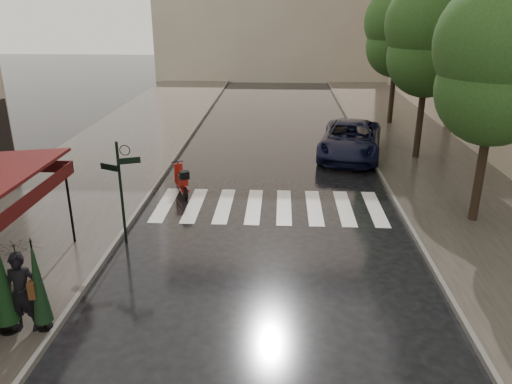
# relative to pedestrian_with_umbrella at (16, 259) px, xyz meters

# --- Properties ---
(ground) EXTENTS (120.00, 120.00, 0.00)m
(ground) POSITION_rel_pedestrian_with_umbrella_xyz_m (2.00, 1.42, -1.80)
(ground) COLOR black
(ground) RESTS_ON ground
(sidewalk_near) EXTENTS (6.00, 60.00, 0.12)m
(sidewalk_near) POSITION_rel_pedestrian_with_umbrella_xyz_m (-2.50, 13.42, -1.74)
(sidewalk_near) COLOR #38332D
(sidewalk_near) RESTS_ON ground
(sidewalk_far) EXTENTS (5.50, 60.00, 0.12)m
(sidewalk_far) POSITION_rel_pedestrian_with_umbrella_xyz_m (12.25, 13.42, -1.74)
(sidewalk_far) COLOR #38332D
(sidewalk_far) RESTS_ON ground
(curb_near) EXTENTS (0.12, 60.00, 0.16)m
(curb_near) POSITION_rel_pedestrian_with_umbrella_xyz_m (0.55, 13.42, -1.72)
(curb_near) COLOR #595651
(curb_near) RESTS_ON ground
(curb_far) EXTENTS (0.12, 60.00, 0.16)m
(curb_far) POSITION_rel_pedestrian_with_umbrella_xyz_m (9.45, 13.42, -1.72)
(curb_far) COLOR #595651
(curb_far) RESTS_ON ground
(crosswalk) EXTENTS (7.85, 3.20, 0.01)m
(crosswalk) POSITION_rel_pedestrian_with_umbrella_xyz_m (4.97, 7.42, -1.79)
(crosswalk) COLOR silver
(crosswalk) RESTS_ON ground
(signpost) EXTENTS (1.17, 0.29, 3.10)m
(signpost) POSITION_rel_pedestrian_with_umbrella_xyz_m (0.80, 4.42, 0.03)
(signpost) COLOR black
(signpost) RESTS_ON ground
(tree_near) EXTENTS (3.80, 3.80, 7.99)m
(tree_near) POSITION_rel_pedestrian_with_umbrella_xyz_m (11.60, 6.42, 3.52)
(tree_near) COLOR black
(tree_near) RESTS_ON sidewalk_far
(tree_mid) EXTENTS (3.80, 3.80, 8.34)m
(tree_mid) POSITION_rel_pedestrian_with_umbrella_xyz_m (11.50, 13.42, 3.79)
(tree_mid) COLOR black
(tree_mid) RESTS_ON sidewalk_far
(tree_far) EXTENTS (3.80, 3.80, 8.16)m
(tree_far) POSITION_rel_pedestrian_with_umbrella_xyz_m (11.70, 20.42, 3.66)
(tree_far) COLOR black
(tree_far) RESTS_ON sidewalk_far
(pedestrian_with_umbrella) EXTENTS (1.19, 1.21, 2.53)m
(pedestrian_with_umbrella) POSITION_rel_pedestrian_with_umbrella_xyz_m (0.00, 0.00, 0.00)
(pedestrian_with_umbrella) COLOR black
(pedestrian_with_umbrella) RESTS_ON sidewalk_near
(scooter) EXTENTS (0.87, 1.59, 1.11)m
(scooter) POSITION_rel_pedestrian_with_umbrella_xyz_m (1.72, 8.45, -1.28)
(scooter) COLOR black
(scooter) RESTS_ON ground
(parked_car) EXTENTS (3.66, 6.11, 1.59)m
(parked_car) POSITION_rel_pedestrian_with_umbrella_xyz_m (8.55, 13.76, -1.01)
(parked_car) COLOR black
(parked_car) RESTS_ON ground
(parasol_back) EXTENTS (0.39, 0.39, 2.11)m
(parasol_back) POSITION_rel_pedestrian_with_umbrella_xyz_m (0.35, 0.04, -0.55)
(parasol_back) COLOR black
(parasol_back) RESTS_ON sidewalk_near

